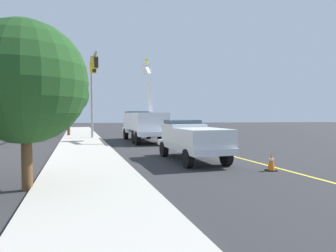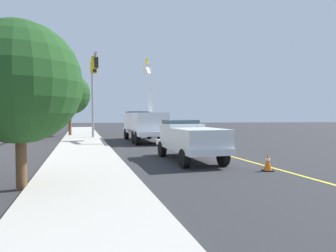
{
  "view_description": "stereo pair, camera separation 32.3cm",
  "coord_description": "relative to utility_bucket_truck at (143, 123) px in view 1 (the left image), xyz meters",
  "views": [
    {
      "loc": [
        -26.33,
        3.93,
        2.35
      ],
      "look_at": [
        -1.98,
        0.72,
        1.4
      ],
      "focal_mm": 31.11,
      "sensor_mm": 36.0,
      "label": 1
    },
    {
      "loc": [
        -26.37,
        3.61,
        2.35
      ],
      "look_at": [
        -1.98,
        0.72,
        1.4
      ],
      "focal_mm": 31.11,
      "sensor_mm": 36.0,
      "label": 2
    }
  ],
  "objects": [
    {
      "name": "service_pickup_truck",
      "position": [
        -11.24,
        -1.96,
        -0.51
      ],
      "size": [
        5.88,
        3.04,
        2.06
      ],
      "color": "silver",
      "rests_on": "ground"
    },
    {
      "name": "traffic_cone_leading",
      "position": [
        -14.28,
        -4.67,
        -1.25
      ],
      "size": [
        0.4,
        0.4,
        0.77
      ],
      "color": "black",
      "rests_on": "ground"
    },
    {
      "name": "passing_minivan",
      "position": [
        7.33,
        -4.04,
        -0.65
      ],
      "size": [
        5.06,
        2.7,
        1.69
      ],
      "color": "maroon",
      "rests_on": "ground"
    },
    {
      "name": "sidewalk_far_side",
      "position": [
        -0.77,
        5.13,
        -1.57
      ],
      "size": [
        59.72,
        13.91,
        0.12
      ],
      "primitive_type": "cube",
      "rotation": [
        0.0,
        0.0,
        0.17
      ],
      "color": "#B2ADA3",
      "rests_on": "ground"
    },
    {
      "name": "traffic_cone_mid_rear",
      "position": [
        4.58,
        -1.31,
        -1.24
      ],
      "size": [
        0.4,
        0.4,
        0.79
      ],
      "color": "black",
      "rests_on": "ground"
    },
    {
      "name": "utility_bucket_truck",
      "position": [
        0.0,
        0.0,
        0.0
      ],
      "size": [
        8.51,
        3.88,
        7.49
      ],
      "color": "white",
      "rests_on": "ground"
    },
    {
      "name": "traffic_cone_mid_front",
      "position": [
        -5.4,
        -2.91,
        -1.22
      ],
      "size": [
        0.4,
        0.4,
        0.83
      ],
      "color": "black",
      "rests_on": "ground"
    },
    {
      "name": "ground",
      "position": [
        0.61,
        -2.73,
        -1.63
      ],
      "size": [
        120.0,
        120.0,
        0.0
      ],
      "primitive_type": "plane",
      "color": "#2D2D30"
    },
    {
      "name": "street_tree_left",
      "position": [
        -16.27,
        4.37,
        1.71
      ],
      "size": [
        3.79,
        3.79,
        5.24
      ],
      "color": "brown",
      "rests_on": "ground"
    },
    {
      "name": "traffic_signal_mast",
      "position": [
        1.66,
        4.53,
        3.81
      ],
      "size": [
        6.58,
        1.32,
        8.05
      ],
      "color": "gray",
      "rests_on": "ground"
    },
    {
      "name": "street_tree_right",
      "position": [
        7.15,
        7.82,
        2.97
      ],
      "size": [
        4.47,
        4.47,
        6.84
      ],
      "color": "brown",
      "rests_on": "ground"
    },
    {
      "name": "lane_centre_stripe",
      "position": [
        0.61,
        -2.73,
        -1.62
      ],
      "size": [
        49.28,
        8.79,
        0.01
      ],
      "primitive_type": "cube",
      "rotation": [
        0.0,
        0.0,
        0.17
      ],
      "color": "yellow",
      "rests_on": "ground"
    }
  ]
}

